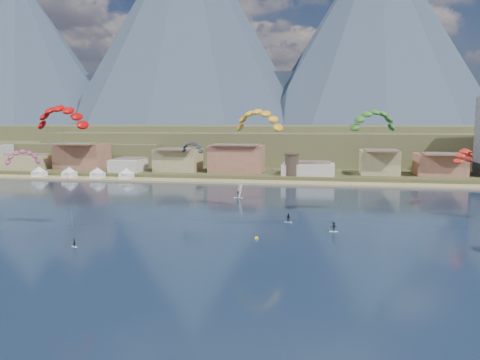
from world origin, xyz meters
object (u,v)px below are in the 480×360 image
(kitesurfer_red, at_px, (62,114))
(kitesurfer_yellow, at_px, (259,117))
(kitesurfer_green, at_px, (373,118))
(buoy, at_px, (257,238))
(windsurfer, at_px, (239,193))
(watchtower, at_px, (292,164))

(kitesurfer_red, distance_m, kitesurfer_yellow, 46.72)
(kitesurfer_green, distance_m, buoy, 41.56)
(kitesurfer_red, relative_size, kitesurfer_green, 0.94)
(kitesurfer_green, bearing_deg, windsurfer, 146.55)
(kitesurfer_yellow, distance_m, kitesurfer_green, 27.18)
(kitesurfer_yellow, xyz_separation_m, windsurfer, (-8.77, 20.04, -21.97))
(kitesurfer_green, bearing_deg, watchtower, 109.17)
(windsurfer, relative_size, buoy, 6.58)
(kitesurfer_yellow, distance_m, windsurfer, 31.00)
(kitesurfer_yellow, height_order, windsurfer, kitesurfer_yellow)
(watchtower, relative_size, kitesurfer_red, 0.32)
(kitesurfer_yellow, xyz_separation_m, kitesurfer_green, (26.94, -3.55, -0.27))
(kitesurfer_red, bearing_deg, kitesurfer_yellow, 42.91)
(watchtower, bearing_deg, kitesurfer_green, -70.83)
(kitesurfer_red, height_order, buoy, kitesurfer_red)
(watchtower, xyz_separation_m, kitesurfer_red, (-37.77, -95.53, 17.52))
(buoy, bearing_deg, kitesurfer_red, -176.03)
(windsurfer, bearing_deg, watchtower, 74.26)
(kitesurfer_yellow, relative_size, buoy, 38.89)
(kitesurfer_yellow, xyz_separation_m, buoy, (3.75, -29.17, -23.36))
(watchtower, relative_size, windsurfer, 1.81)
(watchtower, xyz_separation_m, windsurfer, (-12.32, -43.69, -4.86))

